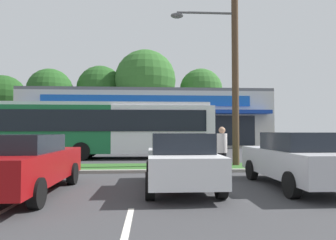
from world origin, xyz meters
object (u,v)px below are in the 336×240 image
object	(u,v)px
car_0	(180,161)
car_1	(67,142)
car_2	(24,163)
car_3	(299,159)
city_bus	(103,128)
bus_stop_bench	(37,162)
utility_pole	(232,52)
pedestrian_by_pole	(222,152)

from	to	relation	value
car_0	car_1	distance (m)	18.10
car_2	car_0	bearing A→B (deg)	-82.24
car_1	car_3	xyz separation A→B (m)	(10.89, -16.44, 0.07)
car_2	car_3	distance (m)	7.39
city_bus	bus_stop_bench	bearing A→B (deg)	-99.19
car_1	car_3	distance (m)	19.72
car_2	city_bus	bearing A→B (deg)	-2.15
utility_pole	car_3	world-z (taller)	utility_pole
city_bus	car_3	distance (m)	11.91
car_1	car_3	world-z (taller)	car_3
utility_pole	car_1	size ratio (longest dim) A/B	2.21
utility_pole	car_3	bearing A→B (deg)	-82.96
utility_pole	bus_stop_bench	bearing A→B (deg)	-163.94
car_0	pedestrian_by_pole	size ratio (longest dim) A/B	2.40
city_bus	car_1	world-z (taller)	city_bus
car_2	pedestrian_by_pole	world-z (taller)	pedestrian_by_pole
car_2	bus_stop_bench	bearing A→B (deg)	14.52
car_0	city_bus	bearing A→B (deg)	20.45
utility_pole	city_bus	size ratio (longest dim) A/B	0.74
bus_stop_bench	pedestrian_by_pole	xyz separation A→B (m)	(6.46, -0.54, 0.37)
utility_pole	car_1	world-z (taller)	utility_pole
bus_stop_bench	car_0	bearing A→B (deg)	151.62
city_bus	car_2	world-z (taller)	city_bus
city_bus	car_3	size ratio (longest dim) A/B	2.86
car_0	car_3	xyz separation A→B (m)	(3.39, 0.03, 0.02)
city_bus	car_1	bearing A→B (deg)	120.19
bus_stop_bench	car_2	bearing A→B (deg)	104.52
car_0	bus_stop_bench	bearing A→B (deg)	61.62
car_1	car_2	bearing A→B (deg)	-78.29
car_1	pedestrian_by_pole	size ratio (longest dim) A/B	2.47
car_1	car_2	distance (m)	17.38
utility_pole	car_1	bearing A→B (deg)	131.37
city_bus	utility_pole	bearing A→B (deg)	-36.88
car_0	car_2	bearing A→B (deg)	97.76
pedestrian_by_pole	utility_pole	bearing A→B (deg)	-55.39
car_2	car_3	bearing A→B (deg)	-85.52
car_1	utility_pole	bearing A→B (deg)	-48.63
utility_pole	car_3	size ratio (longest dim) A/B	2.10
utility_pole	bus_stop_bench	world-z (taller)	utility_pole
city_bus	car_3	xyz separation A→B (m)	(6.98, -9.61, -0.97)
car_2	car_3	xyz separation A→B (m)	(7.36, 0.58, 0.01)
city_bus	car_0	world-z (taller)	city_bus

